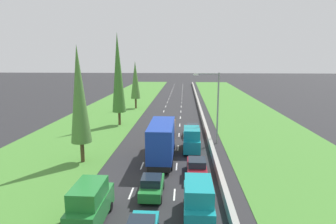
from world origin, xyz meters
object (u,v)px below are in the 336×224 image
at_px(green_van_left_lane, 90,204).
at_px(poplar_tree_second, 79,95).
at_px(green_hatchback_centre_lane, 152,186).
at_px(maroon_sedan_right_lane, 197,167).
at_px(maroon_sedan_right_lane_fifth, 192,130).
at_px(poplar_tree_third, 118,73).
at_px(blue_box_truck_centre_lane, 162,140).
at_px(poplar_tree_fourth, 135,80).
at_px(teal_van_right_lane, 198,201).
at_px(street_light_mast, 215,103).
at_px(grey_sedan_centre_lane, 166,130).
at_px(teal_van_right_lane_fourth, 192,140).

xyz_separation_m(green_van_left_lane, poplar_tree_second, (-4.51, 11.00, 5.70)).
relative_size(green_hatchback_centre_lane, maroon_sedan_right_lane, 0.87).
xyz_separation_m(maroon_sedan_right_lane_fifth, poplar_tree_third, (-11.68, 5.81, 7.60)).
height_order(blue_box_truck_centre_lane, poplar_tree_fourth, poplar_tree_fourth).
xyz_separation_m(green_van_left_lane, poplar_tree_third, (-4.47, 27.88, 7.02)).
bearing_deg(teal_van_right_lane, street_light_mast, 80.90).
relative_size(green_hatchback_centre_lane, street_light_mast, 0.43).
distance_m(teal_van_right_lane, blue_box_truck_centre_lane, 12.07).
distance_m(poplar_tree_second, poplar_tree_third, 16.93).
bearing_deg(maroon_sedan_right_lane_fifth, green_van_left_lane, -108.10).
relative_size(maroon_sedan_right_lane, poplar_tree_fourth, 0.44).
distance_m(green_hatchback_centre_lane, teal_van_right_lane, 4.77).
bearing_deg(teal_van_right_lane, maroon_sedan_right_lane, 88.29).
bearing_deg(street_light_mast, green_van_left_lane, -118.09).
height_order(grey_sedan_centre_lane, street_light_mast, street_light_mast).
bearing_deg(maroon_sedan_right_lane_fifth, green_hatchback_centre_lane, -101.36).
distance_m(blue_box_truck_centre_lane, street_light_mast, 9.25).
height_order(maroon_sedan_right_lane, street_light_mast, street_light_mast).
bearing_deg(blue_box_truck_centre_lane, grey_sedan_centre_lane, 91.17).
bearing_deg(grey_sedan_centre_lane, green_hatchback_centre_lane, -89.91).
height_order(maroon_sedan_right_lane, blue_box_truck_centre_lane, blue_box_truck_centre_lane).
bearing_deg(poplar_tree_second, teal_van_right_lane_fourth, 20.41).
bearing_deg(poplar_tree_fourth, teal_van_right_lane, -74.91).
height_order(teal_van_right_lane, poplar_tree_fourth, poplar_tree_fourth).
xyz_separation_m(maroon_sedan_right_lane_fifth, street_light_mast, (2.69, -3.52, 4.42)).
relative_size(teal_van_right_lane, green_van_left_lane, 1.00).
bearing_deg(poplar_tree_fourth, poplar_tree_third, -89.99).
distance_m(grey_sedan_centre_lane, poplar_tree_third, 12.62).
distance_m(maroon_sedan_right_lane, poplar_tree_fourth, 37.61).
relative_size(teal_van_right_lane, grey_sedan_centre_lane, 1.09).
relative_size(maroon_sedan_right_lane, grey_sedan_centre_lane, 1.00).
distance_m(maroon_sedan_right_lane_fifth, poplar_tree_fourth, 24.98).
distance_m(blue_box_truck_centre_lane, poplar_tree_third, 18.64).
xyz_separation_m(green_hatchback_centre_lane, maroon_sedan_right_lane, (3.69, 4.17, -0.02)).
distance_m(teal_van_right_lane_fourth, poplar_tree_third, 18.40).
distance_m(green_van_left_lane, poplar_tree_third, 29.09).
bearing_deg(poplar_tree_fourth, poplar_tree_second, -90.08).
xyz_separation_m(poplar_tree_third, poplar_tree_fourth, (-0.00, 15.62, -2.29)).
distance_m(green_van_left_lane, grey_sedan_centre_lane, 22.09).
height_order(teal_van_right_lane, teal_van_right_lane_fourth, same).
bearing_deg(blue_box_truck_centre_lane, poplar_tree_fourth, 104.78).
height_order(poplar_tree_second, poplar_tree_fourth, poplar_tree_second).
bearing_deg(teal_van_right_lane, blue_box_truck_centre_lane, 105.92).
distance_m(green_hatchback_centre_lane, maroon_sedan_right_lane_fifth, 18.42).
bearing_deg(poplar_tree_second, poplar_tree_third, 89.84).
xyz_separation_m(poplar_tree_second, poplar_tree_third, (0.05, 16.88, 1.31)).
bearing_deg(maroon_sedan_right_lane, teal_van_right_lane_fourth, 92.68).
relative_size(teal_van_right_lane_fourth, street_light_mast, 0.54).
height_order(green_van_left_lane, maroon_sedan_right_lane_fifth, green_van_left_lane).
height_order(teal_van_right_lane, grey_sedan_centre_lane, teal_van_right_lane).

